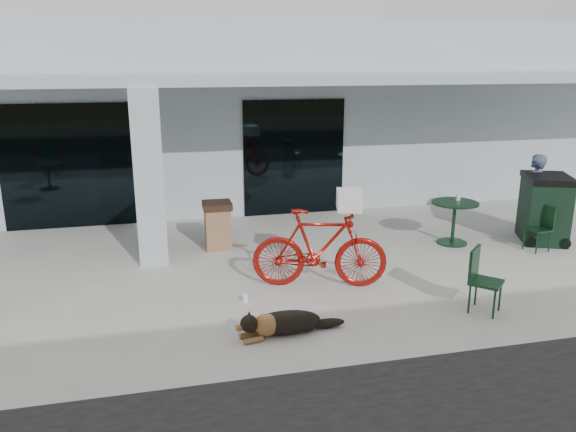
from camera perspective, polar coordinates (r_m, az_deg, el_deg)
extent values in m
plane|color=beige|center=(8.60, -3.14, -9.01)|extent=(80.00, 80.00, 0.00)
cube|color=#9DADB2|center=(16.31, -8.69, 10.78)|extent=(22.00, 7.00, 4.50)
cube|color=black|center=(13.01, -21.37, 4.68)|extent=(2.80, 0.06, 2.70)
cube|color=black|center=(13.25, 0.62, 5.94)|extent=(2.40, 0.06, 2.70)
cube|color=#9DADB2|center=(10.21, -13.94, 3.74)|extent=(0.50, 0.50, 3.12)
cube|color=#9DADB2|center=(11.39, -6.71, 13.66)|extent=(22.00, 2.80, 0.18)
imported|color=#97110C|center=(9.04, 3.23, -3.30)|extent=(2.25, 1.16, 1.30)
cube|color=white|center=(8.84, 6.23, 1.61)|extent=(0.50, 0.59, 0.30)
cylinder|color=white|center=(8.70, -4.36, -8.32)|extent=(0.09, 0.09, 0.11)
imported|color=#3C4A66|center=(12.77, 23.59, 1.99)|extent=(0.73, 0.59, 1.71)
cylinder|color=white|center=(11.73, 16.89, 1.84)|extent=(0.10, 0.10, 0.12)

